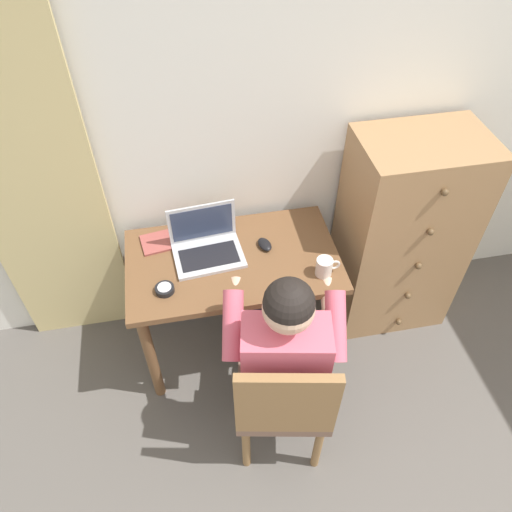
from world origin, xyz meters
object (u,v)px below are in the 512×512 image
Objects in this scene: desk at (233,274)px; dresser at (401,236)px; chair at (284,400)px; computer_mouse at (265,244)px; person_seated at (283,342)px; laptop at (206,244)px; notebook_pad at (162,241)px; coffee_mug at (325,267)px; desk_clock at (165,289)px.

dresser is at bearing 5.93° from desk.
computer_mouse is at bearing 85.34° from chair.
person_seated is at bearing 79.94° from chair.
laptop reaches higher than computer_mouse.
laptop is at bearing -178.52° from dresser.
coffee_mug is at bearing -34.65° from notebook_pad.
chair is 1.00m from notebook_pad.
notebook_pad is (0.01, 0.33, -0.01)m from desk_clock.
person_seated is at bearing -108.12° from computer_mouse.
person_seated reaches higher than chair.
coffee_mug is (0.54, -0.26, -0.00)m from laptop.
computer_mouse is 0.83× the size of coffee_mug.
desk_clock is at bearing 144.83° from person_seated.
dresser reaches higher than notebook_pad.
desk is 0.52m from person_seated.
desk_clock reaches higher than desk.
computer_mouse is 0.34m from coffee_mug.
desk is at bearing -178.84° from computer_mouse.
coffee_mug is at bearing -23.72° from desk.
person_seated reaches higher than desk_clock.
chair is 8.71× the size of computer_mouse.
chair is 2.42× the size of laptop.
coffee_mug is at bearing 58.28° from chair.
desk is 0.86× the size of dresser.
chair is 7.26× the size of coffee_mug.
person_seated is 0.55m from computer_mouse.
computer_mouse reaches higher than notebook_pad.
dresser is at bearing -11.72° from computer_mouse.
notebook_pad is at bearing 125.49° from person_seated.
desk_clock reaches higher than notebook_pad.
computer_mouse is at bearing 16.42° from desk.
coffee_mug is at bearing -152.35° from dresser.
desk is at bearing 106.49° from person_seated.
chair is (-0.85, -0.78, -0.13)m from dresser.
dresser is at bearing 42.52° from chair.
computer_mouse is 0.53m from notebook_pad.
desk is 0.40m from desk_clock.
dresser is 13.67× the size of desk_clock.
laptop is at bearing 44.49° from desk_clock.
laptop is (-1.08, -0.03, 0.16)m from dresser.
chair reaches higher than desk_clock.
dresser is 12.30× the size of computer_mouse.
computer_mouse is 1.11× the size of desk_clock.
dresser reaches higher than coffee_mug.
dresser reaches higher than laptop.
laptop reaches higher than desk_clock.
desk is at bearing 23.46° from desk_clock.
dresser is at bearing 27.65° from coffee_mug.
person_seated is at bearing -35.17° from desk_clock.
laptop reaches higher than desk.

